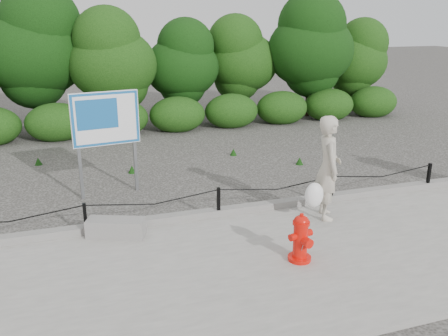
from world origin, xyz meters
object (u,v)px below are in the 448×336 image
fire_hydrant (301,238)px  pedestrian (327,169)px  concrete_block (116,228)px  advertising_sign (106,123)px

fire_hydrant → pedestrian: 1.96m
pedestrian → concrete_block: size_ratio=1.98×
pedestrian → concrete_block: (-3.95, 0.43, -0.81)m
fire_hydrant → pedestrian: bearing=36.1°
advertising_sign → pedestrian: bearing=-43.7°
concrete_block → pedestrian: bearing=-6.1°
fire_hydrant → advertising_sign: size_ratio=0.35×
pedestrian → fire_hydrant: bearing=156.3°
fire_hydrant → concrete_block: fire_hydrant is taller
fire_hydrant → pedestrian: pedestrian is taller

